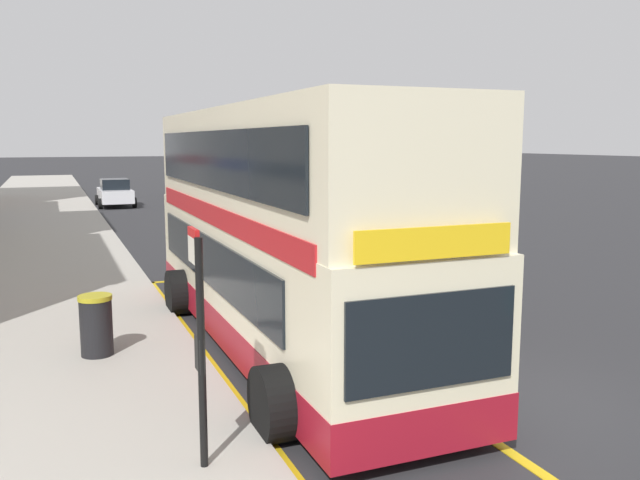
{
  "coord_description": "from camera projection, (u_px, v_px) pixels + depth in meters",
  "views": [
    {
      "loc": [
        -6.35,
        -7.46,
        3.83
      ],
      "look_at": [
        -1.34,
        4.79,
        1.84
      ],
      "focal_mm": 37.23,
      "sensor_mm": 36.0,
      "label": 1
    }
  ],
  "objects": [
    {
      "name": "ground_plane",
      "position": [
        167.0,
        206.0,
        39.07
      ],
      "size": [
        260.0,
        260.0,
        0.0
      ],
      "primitive_type": "plane",
      "color": "#28282B"
    },
    {
      "name": "litter_bin",
      "position": [
        96.0,
        325.0,
        11.46
      ],
      "size": [
        0.57,
        0.57,
        1.06
      ],
      "color": "black",
      "rests_on": "pavement_near"
    },
    {
      "name": "parked_car_white_far",
      "position": [
        115.0,
        193.0,
        38.9
      ],
      "size": [
        2.09,
        4.2,
        1.62
      ],
      "rotation": [
        0.0,
        0.0,
        0.02
      ],
      "color": "silver",
      "rests_on": "ground"
    },
    {
      "name": "bus_stop_sign",
      "position": [
        199.0,
        329.0,
        7.43
      ],
      "size": [
        0.09,
        0.51,
        2.72
      ],
      "color": "black",
      "rests_on": "pavement_near"
    },
    {
      "name": "pavement_near",
      "position": [
        38.0,
        210.0,
        36.44
      ],
      "size": [
        6.0,
        76.0,
        0.14
      ],
      "primitive_type": "cube",
      "color": "#A39E93",
      "rests_on": "ground"
    },
    {
      "name": "bus_bay_markings",
      "position": [
        279.0,
        350.0,
        12.23
      ],
      "size": [
        2.84,
        13.9,
        0.01
      ],
      "color": "gold",
      "rests_on": "ground"
    },
    {
      "name": "double_decker_bus",
      "position": [
        279.0,
        237.0,
        12.28
      ],
      "size": [
        3.21,
        10.74,
        4.4
      ],
      "color": "beige",
      "rests_on": "ground"
    },
    {
      "name": "parked_car_black_across",
      "position": [
        216.0,
        183.0,
        47.92
      ],
      "size": [
        2.09,
        4.2,
        1.62
      ],
      "rotation": [
        0.0,
        0.0,
        0.01
      ],
      "color": "black",
      "rests_on": "ground"
    }
  ]
}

